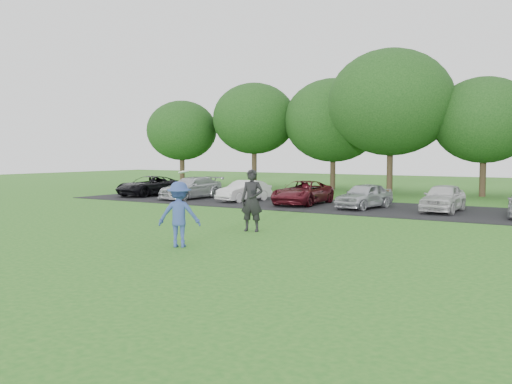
# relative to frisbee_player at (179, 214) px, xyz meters

# --- Properties ---
(ground) EXTENTS (100.00, 100.00, 0.00)m
(ground) POSITION_rel_frisbee_player_xyz_m (0.38, -0.27, -0.88)
(ground) COLOR #267120
(ground) RESTS_ON ground
(parking_lot) EXTENTS (32.00, 6.50, 0.03)m
(parking_lot) POSITION_rel_frisbee_player_xyz_m (0.38, 12.73, -0.86)
(parking_lot) COLOR black
(parking_lot) RESTS_ON ground
(frisbee_player) EXTENTS (1.31, 1.13, 2.07)m
(frisbee_player) POSITION_rel_frisbee_player_xyz_m (0.00, 0.00, 0.00)
(frisbee_player) COLOR #354B96
(frisbee_player) RESTS_ON ground
(camera_bystander) EXTENTS (0.82, 0.64, 1.99)m
(camera_bystander) POSITION_rel_frisbee_player_xyz_m (0.02, 3.56, 0.12)
(camera_bystander) COLOR black
(camera_bystander) RESTS_ON ground
(parked_cars) EXTENTS (28.52, 4.55, 1.23)m
(parked_cars) POSITION_rel_frisbee_player_xyz_m (0.09, 12.51, -0.27)
(parked_cars) COLOR black
(parked_cars) RESTS_ON parking_lot
(tree_row) EXTENTS (42.39, 9.85, 8.64)m
(tree_row) POSITION_rel_frisbee_player_xyz_m (1.90, 22.49, 4.03)
(tree_row) COLOR #38281C
(tree_row) RESTS_ON ground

